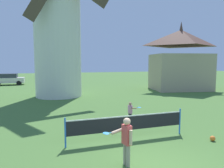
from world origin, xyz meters
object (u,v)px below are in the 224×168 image
(chapel, at_px, (180,61))
(player_near, at_px, (126,139))
(windmill, at_px, (57,20))
(parked_car_cream, at_px, (9,79))
(tennis_net, at_px, (128,123))
(stray_ball, at_px, (213,138))
(player_far, at_px, (131,111))

(chapel, bearing_deg, player_near, -130.50)
(chapel, bearing_deg, windmill, -177.59)
(parked_car_cream, height_order, chapel, chapel)
(windmill, relative_size, player_near, 9.81)
(tennis_net, distance_m, stray_ball, 3.37)
(player_far, distance_m, stray_ball, 3.97)
(player_far, bearing_deg, stray_ball, -58.99)
(player_near, height_order, parked_car_cream, parked_car_cream)
(windmill, distance_m, stray_ball, 15.59)
(windmill, height_order, tennis_net, windmill)
(chapel, bearing_deg, player_far, -135.27)
(tennis_net, relative_size, player_near, 3.37)
(player_far, bearing_deg, windmill, 106.56)
(player_near, xyz_separation_m, parked_car_cream, (-6.95, 26.10, -0.01))
(tennis_net, height_order, chapel, chapel)
(player_near, bearing_deg, player_far, 65.08)
(stray_ball, xyz_separation_m, parked_car_cream, (-10.91, 25.34, 0.71))
(windmill, distance_m, chapel, 13.84)
(chapel, bearing_deg, parked_car_cream, 149.04)
(stray_ball, height_order, chapel, chapel)
(windmill, xyz_separation_m, stray_ball, (4.94, -13.18, -6.71))
(windmill, relative_size, chapel, 1.87)
(windmill, relative_size, parked_car_cream, 3.50)
(windmill, distance_m, parked_car_cream, 14.82)
(player_far, relative_size, stray_ball, 5.10)
(stray_ball, bearing_deg, windmill, 110.57)
(windmill, height_order, chapel, windmill)
(stray_ball, bearing_deg, parked_car_cream, 113.29)
(player_near, distance_m, chapel, 19.22)
(windmill, xyz_separation_m, tennis_net, (1.82, -12.05, -6.13))
(player_far, bearing_deg, player_near, -114.92)
(windmill, xyz_separation_m, player_near, (0.99, -13.94, -6.00))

